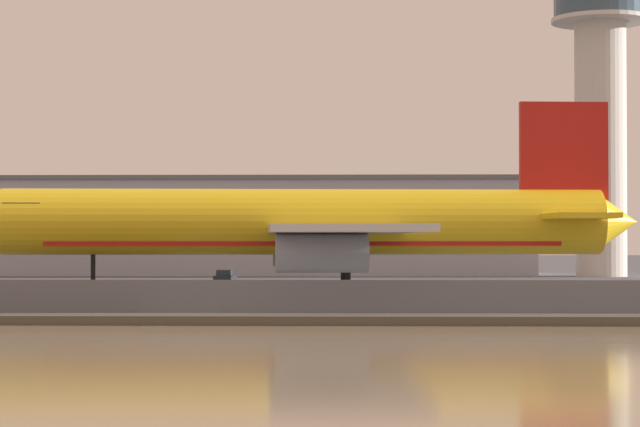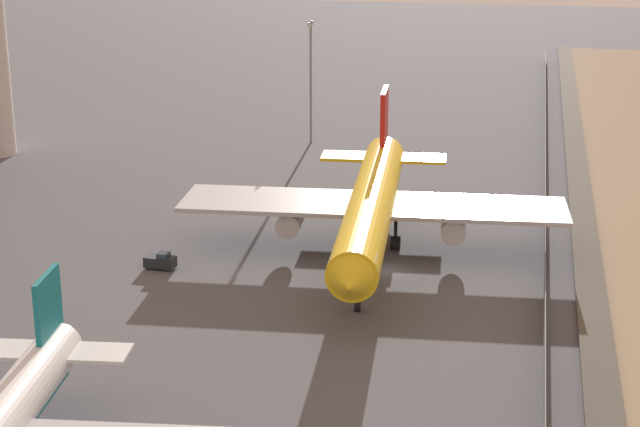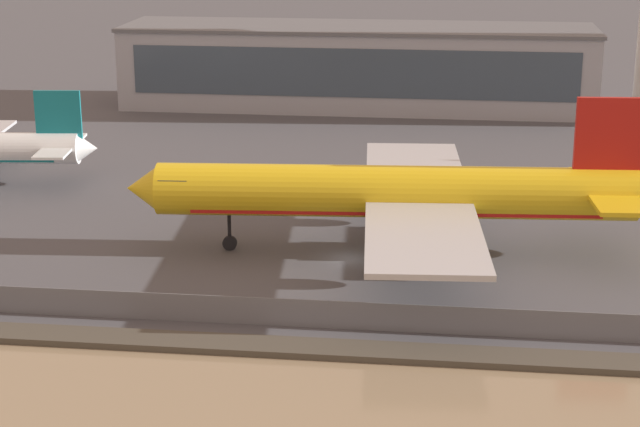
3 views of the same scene
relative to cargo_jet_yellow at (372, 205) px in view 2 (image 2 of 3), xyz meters
name	(u,v)px [view 2 (image 2 of 3)]	position (x,y,z in m)	size (l,w,h in m)	color
ground_plane	(388,271)	(-4.59, -2.45, -5.63)	(500.00, 500.00, 0.00)	#4C4C51
shoreline_seawall	(590,283)	(-4.59, -22.95, -5.38)	(320.00, 3.00, 0.50)	#474238
perimeter_fence	(545,272)	(-4.59, -18.45, -4.52)	(280.00, 0.10, 2.24)	slate
cargo_jet_yellow	(372,205)	(0.00, 0.00, 0.00)	(49.32, 42.27, 14.76)	yellow
baggage_tug	(161,261)	(-8.58, 20.94, -4.83)	(1.83, 3.31, 1.80)	#1E2328
apron_light_mast_apron_east	(311,75)	(49.03, 16.96, 4.97)	(3.20, 0.40, 18.70)	gray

